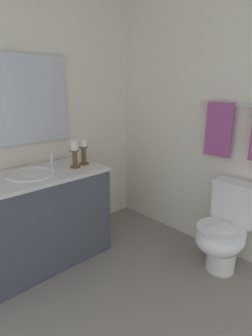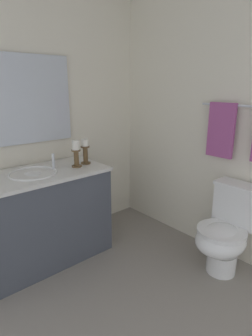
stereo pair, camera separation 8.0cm
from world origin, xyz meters
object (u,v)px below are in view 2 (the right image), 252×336
candle_holder_tall (85,151)px  towel_bar (249,106)px  vanity_cabinet (38,218)px  candle_holder_short (76,153)px  toilet (226,232)px  towel_near_vanity (221,130)px  mirror (13,100)px  sink_basin (34,178)px

candle_holder_tall → towel_bar: bearing=36.6°
vanity_cabinet → candle_holder_tall: (0.03, 0.50, 0.53)m
candle_holder_short → toilet: (1.10, 0.71, -0.58)m
candle_holder_short → towel_near_vanity: bearing=47.1°
mirror → towel_bar: mirror is taller
candle_holder_tall → towel_bar: size_ratio=0.28×
vanity_cabinet → toilet: 1.60m
towel_near_vanity → vanity_cabinet: bearing=-125.2°
sink_basin → toilet: size_ratio=0.54×
vanity_cabinet → towel_near_vanity: 1.75m
vanity_cabinet → towel_bar: bearing=49.4°
vanity_cabinet → sink_basin: size_ratio=3.08×
mirror → towel_bar: size_ratio=1.27×
vanity_cabinet → towel_near_vanity: (0.92, 1.30, 0.74)m
mirror → toilet: size_ratio=1.42×
towel_bar → toilet: bearing=-80.3°
vanity_cabinet → candle_holder_tall: size_ratio=5.37×
sink_basin → candle_holder_tall: candle_holder_tall is taller
vanity_cabinet → toilet: bearing=43.2°
vanity_cabinet → mirror: 1.03m
towel_bar → towel_near_vanity: 0.30m
candle_holder_tall → toilet: (1.14, 0.59, -0.57)m
mirror → toilet: 2.08m
candle_holder_tall → toilet: 1.40m
mirror → candle_holder_tall: 0.75m
sink_basin → candle_holder_short: candle_holder_short is taller
candle_holder_short → toilet: candle_holder_short is taller
sink_basin → mirror: bearing=-179.8°
sink_basin → candle_holder_tall: 0.52m
towel_bar → candle_holder_tall: bearing=-143.4°
candle_holder_short → towel_bar: bearing=41.4°
towel_bar → towel_near_vanity: size_ratio=1.82×
vanity_cabinet → toilet: (1.16, 1.09, -0.05)m
vanity_cabinet → mirror: bearing=180.0°
vanity_cabinet → towel_bar: (1.13, 1.31, 0.95)m
candle_holder_tall → towel_near_vanity: towel_near_vanity is taller
sink_basin → mirror: 0.68m
mirror → candle_holder_tall: size_ratio=4.60×
sink_basin → towel_near_vanity: towel_near_vanity is taller
toilet → towel_near_vanity: bearing=140.5°
towel_bar → towel_near_vanity: towel_near_vanity is taller
vanity_cabinet → candle_holder_tall: candle_holder_tall is taller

